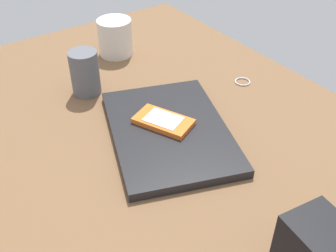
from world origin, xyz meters
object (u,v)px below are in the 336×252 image
(pen_cup, at_px, (85,73))
(key_ring, at_px, (243,82))
(laptop_closed, at_px, (168,130))
(coffee_mug, at_px, (115,37))
(cell_phone_on_laptop, at_px, (163,121))

(pen_cup, xyz_separation_m, key_ring, (-0.18, -0.33, -0.05))
(pen_cup, bearing_deg, laptop_closed, -164.60)
(laptop_closed, relative_size, pen_cup, 3.10)
(laptop_closed, height_order, coffee_mug, coffee_mug)
(laptop_closed, xyz_separation_m, pen_cup, (0.24, 0.07, 0.04))
(laptop_closed, xyz_separation_m, key_ring, (0.06, -0.26, -0.01))
(pen_cup, relative_size, key_ring, 2.75)
(laptop_closed, relative_size, key_ring, 8.50)
(coffee_mug, bearing_deg, laptop_closed, 166.97)
(coffee_mug, bearing_deg, cell_phone_on_laptop, 166.20)
(coffee_mug, relative_size, key_ring, 3.31)
(pen_cup, height_order, key_ring, pen_cup)
(coffee_mug, xyz_separation_m, key_ring, (-0.31, -0.18, -0.05))
(coffee_mug, bearing_deg, pen_cup, 131.34)
(coffee_mug, height_order, key_ring, coffee_mug)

